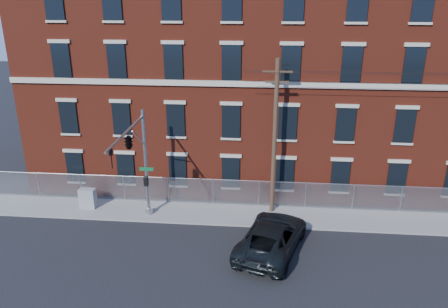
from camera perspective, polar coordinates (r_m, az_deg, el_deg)
name	(u,v)px	position (r m, az deg, el deg)	size (l,w,h in m)	color
ground	(236,259)	(24.34, 1.59, -13.67)	(140.00, 140.00, 0.00)	black
sidewalk	(431,223)	(30.54, 25.60, -8.18)	(65.00, 3.00, 0.12)	gray
mill_building	(406,71)	(36.17, 22.93, 10.07)	(55.30, 14.32, 16.30)	maroon
chain_link_fence	(426,199)	(31.21, 25.10, -5.45)	(59.06, 0.06, 1.85)	#A5A8AD
traffic_signal_mast	(133,150)	(24.86, -11.89, 0.56)	(0.90, 6.75, 7.00)	#9EA0A5
utility_pole_near	(275,136)	(27.06, 6.71, 2.39)	(1.80, 0.28, 10.00)	#473323
pickup_truck	(272,237)	(24.75, 6.32, -10.77)	(2.91, 6.31, 1.75)	black
utility_cabinet	(88,198)	(30.45, -17.54, -5.59)	(1.07, 0.54, 1.34)	#919497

